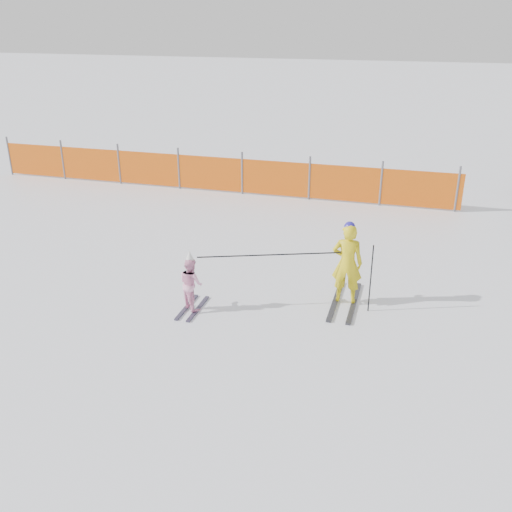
{
  "coord_description": "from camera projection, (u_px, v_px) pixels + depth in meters",
  "views": [
    {
      "loc": [
        2.54,
        -8.37,
        4.95
      ],
      "look_at": [
        0.0,
        0.5,
        1.0
      ],
      "focal_mm": 40.0,
      "sensor_mm": 36.0,
      "label": 1
    }
  ],
  "objects": [
    {
      "name": "ski_poles",
      "position": [
        303.0,
        263.0,
        10.04
      ],
      "size": [
        2.98,
        0.93,
        1.28
      ],
      "color": "black",
      "rests_on": "ground"
    },
    {
      "name": "ground",
      "position": [
        248.0,
        319.0,
        9.99
      ],
      "size": [
        120.0,
        120.0,
        0.0
      ],
      "primitive_type": "plane",
      "color": "white",
      "rests_on": "ground"
    },
    {
      "name": "safety_fence",
      "position": [
        212.0,
        173.0,
        16.92
      ],
      "size": [
        14.19,
        0.06,
        1.25
      ],
      "color": "#595960",
      "rests_on": "ground"
    },
    {
      "name": "adult",
      "position": [
        347.0,
        264.0,
        10.25
      ],
      "size": [
        0.57,
        1.64,
        1.59
      ],
      "color": "black",
      "rests_on": "ground"
    },
    {
      "name": "child",
      "position": [
        191.0,
        283.0,
        10.14
      ],
      "size": [
        0.59,
        0.98,
        1.15
      ],
      "color": "black",
      "rests_on": "ground"
    }
  ]
}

